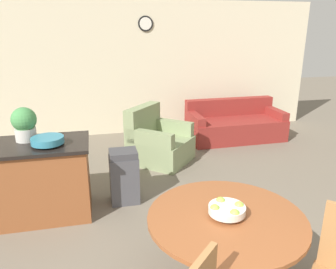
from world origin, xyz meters
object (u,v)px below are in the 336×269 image
at_px(dining_table, 225,234).
at_px(armchair, 158,143).
at_px(kitchen_island, 43,179).
at_px(trash_bin, 124,176).
at_px(fruit_bowl, 227,209).
at_px(couch, 234,125).
at_px(potted_plant, 24,123).
at_px(teal_bowl, 48,140).

bearing_deg(dining_table, armchair, 89.17).
height_order(kitchen_island, trash_bin, kitchen_island).
distance_m(fruit_bowl, couch, 4.26).
distance_m(potted_plant, couch, 4.17).
xyz_separation_m(potted_plant, couch, (3.55, 2.03, -0.85)).
relative_size(kitchen_island, armchair, 0.90).
distance_m(dining_table, kitchen_island, 2.31).
bearing_deg(armchair, teal_bowl, 174.36).
distance_m(kitchen_island, teal_bowl, 0.53).
bearing_deg(potted_plant, dining_table, -45.63).
bearing_deg(fruit_bowl, trash_bin, 110.26).
height_order(fruit_bowl, teal_bowl, teal_bowl).
bearing_deg(kitchen_island, armchair, 39.31).
xyz_separation_m(trash_bin, couch, (2.44, 2.07, -0.08)).
relative_size(fruit_bowl, potted_plant, 0.74).
distance_m(trash_bin, armchair, 1.43).
bearing_deg(couch, dining_table, -115.97).
bearing_deg(potted_plant, fruit_bowl, -45.62).
relative_size(dining_table, couch, 0.66).
height_order(dining_table, couch, couch).
xyz_separation_m(kitchen_island, potted_plant, (-0.15, 0.14, 0.66)).
xyz_separation_m(dining_table, fruit_bowl, (0.00, 0.00, 0.23)).
height_order(couch, armchair, armchair).
relative_size(fruit_bowl, couch, 0.15).
height_order(kitchen_island, armchair, armchair).
height_order(fruit_bowl, kitchen_island, kitchen_island).
relative_size(kitchen_island, trash_bin, 1.58).
height_order(dining_table, armchair, armchair).
distance_m(kitchen_island, armchair, 2.14).
height_order(dining_table, teal_bowl, teal_bowl).
bearing_deg(dining_table, potted_plant, 134.37).
distance_m(potted_plant, armchair, 2.32).
distance_m(fruit_bowl, teal_bowl, 2.16).
distance_m(dining_table, armchair, 3.02).
bearing_deg(trash_bin, armchair, 61.12).
bearing_deg(teal_bowl, dining_table, -46.27).
distance_m(potted_plant, trash_bin, 1.35).
distance_m(teal_bowl, potted_plant, 0.38).
xyz_separation_m(potted_plant, armchair, (1.80, 1.22, -0.81)).
height_order(teal_bowl, potted_plant, potted_plant).
bearing_deg(trash_bin, couch, 40.30).
relative_size(potted_plant, trash_bin, 0.56).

